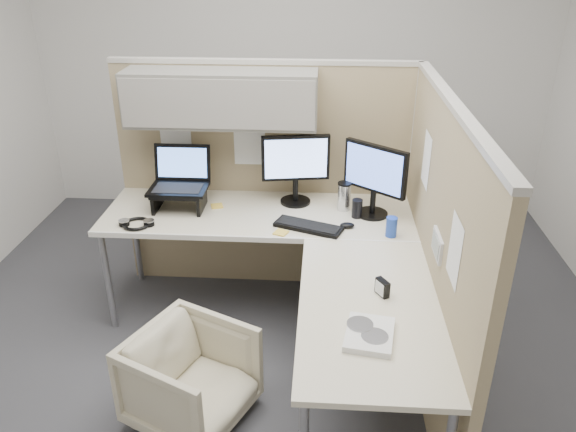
# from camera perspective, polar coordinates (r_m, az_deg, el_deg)

# --- Properties ---
(ground) EXTENTS (4.50, 4.50, 0.00)m
(ground) POSITION_cam_1_polar(r_m,az_deg,el_deg) (3.55, -1.93, -14.17)
(ground) COLOR #37373C
(ground) RESTS_ON ground
(partition_back) EXTENTS (2.00, 0.36, 1.63)m
(partition_back) POSITION_cam_1_polar(r_m,az_deg,el_deg) (3.76, -4.27, 7.42)
(partition_back) COLOR tan
(partition_back) RESTS_ON ground
(partition_right) EXTENTS (0.07, 2.03, 1.63)m
(partition_right) POSITION_cam_1_polar(r_m,az_deg,el_deg) (3.08, 14.66, -3.56)
(partition_right) COLOR tan
(partition_right) RESTS_ON ground
(desk) EXTENTS (2.00, 1.98, 0.73)m
(desk) POSITION_cam_1_polar(r_m,az_deg,el_deg) (3.25, 0.29, -3.55)
(desk) COLOR beige
(desk) RESTS_ON ground
(office_chair) EXTENTS (0.71, 0.72, 0.57)m
(office_chair) POSITION_cam_1_polar(r_m,az_deg,el_deg) (3.05, -9.84, -15.59)
(office_chair) COLOR beige
(office_chair) RESTS_ON ground
(monitor_left) EXTENTS (0.44, 0.20, 0.47)m
(monitor_left) POSITION_cam_1_polar(r_m,az_deg,el_deg) (3.64, 0.78, 5.32)
(monitor_left) COLOR black
(monitor_left) RESTS_ON desk
(monitor_right) EXTENTS (0.37, 0.30, 0.47)m
(monitor_right) POSITION_cam_1_polar(r_m,az_deg,el_deg) (3.51, 8.80, 4.17)
(monitor_right) COLOR black
(monitor_right) RESTS_ON desk
(laptop_station) EXTENTS (0.37, 0.32, 0.38)m
(laptop_station) POSITION_cam_1_polar(r_m,az_deg,el_deg) (3.70, -10.95, 3.03)
(laptop_station) COLOR black
(laptop_station) RESTS_ON desk
(keyboard) EXTENTS (0.44, 0.28, 0.02)m
(keyboard) POSITION_cam_1_polar(r_m,az_deg,el_deg) (3.40, 2.08, -1.09)
(keyboard) COLOR black
(keyboard) RESTS_ON desk
(mouse) EXTENTS (0.09, 0.06, 0.03)m
(mouse) POSITION_cam_1_polar(r_m,az_deg,el_deg) (3.43, 6.03, -0.94)
(mouse) COLOR black
(mouse) RESTS_ON desk
(travel_mug) EXTENTS (0.09, 0.09, 0.19)m
(travel_mug) POSITION_cam_1_polar(r_m,az_deg,el_deg) (3.63, 5.72, 2.02)
(travel_mug) COLOR silver
(travel_mug) RESTS_ON desk
(soda_can_green) EXTENTS (0.07, 0.07, 0.12)m
(soda_can_green) POSITION_cam_1_polar(r_m,az_deg,el_deg) (3.35, 10.46, -1.09)
(soda_can_green) COLOR #1E3FA5
(soda_can_green) RESTS_ON desk
(soda_can_silver) EXTENTS (0.07, 0.07, 0.12)m
(soda_can_silver) POSITION_cam_1_polar(r_m,az_deg,el_deg) (3.55, 7.03, 0.76)
(soda_can_silver) COLOR black
(soda_can_silver) RESTS_ON desk
(sticky_note_c) EXTENTS (0.10, 0.10, 0.01)m
(sticky_note_c) POSITION_cam_1_polar(r_m,az_deg,el_deg) (3.72, -7.23, 1.02)
(sticky_note_c) COLOR gold
(sticky_note_c) RESTS_ON desk
(sticky_note_b) EXTENTS (0.10, 0.10, 0.01)m
(sticky_note_b) POSITION_cam_1_polar(r_m,az_deg,el_deg) (3.35, -0.72, -1.70)
(sticky_note_b) COLOR gold
(sticky_note_b) RESTS_ON desk
(headphones) EXTENTS (0.22, 0.18, 0.03)m
(headphones) POSITION_cam_1_polar(r_m,az_deg,el_deg) (3.56, -15.13, -0.74)
(headphones) COLOR black
(headphones) RESTS_ON desk
(paper_stack) EXTENTS (0.25, 0.29, 0.03)m
(paper_stack) POSITION_cam_1_polar(r_m,az_deg,el_deg) (2.54, 8.26, -11.80)
(paper_stack) COLOR white
(paper_stack) RESTS_ON desk
(desk_clock) EXTENTS (0.07, 0.09, 0.08)m
(desk_clock) POSITION_cam_1_polar(r_m,az_deg,el_deg) (2.81, 9.55, -7.19)
(desk_clock) COLOR black
(desk_clock) RESTS_ON desk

